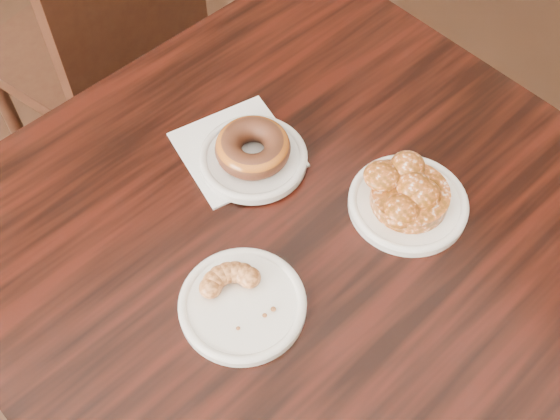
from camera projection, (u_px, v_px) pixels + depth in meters
cafe_table at (305, 344)px, 1.27m from camera, size 0.97×0.97×0.75m
chair_far at (89, 47)px, 1.59m from camera, size 0.54×0.54×0.90m
napkin at (237, 150)px, 1.04m from camera, size 0.18×0.18×0.00m
plate_donut at (253, 159)px, 1.02m from camera, size 0.16×0.16×0.01m
plate_cruller at (242, 305)px, 0.89m from camera, size 0.16×0.16×0.01m
plate_fritter at (408, 204)px, 0.98m from camera, size 0.17×0.17×0.01m
glazed_donut at (253, 148)px, 1.00m from camera, size 0.11×0.11×0.04m
apple_fritter at (410, 194)px, 0.96m from camera, size 0.15×0.15×0.04m
cruller_fragment at (242, 298)px, 0.88m from camera, size 0.10×0.10×0.03m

